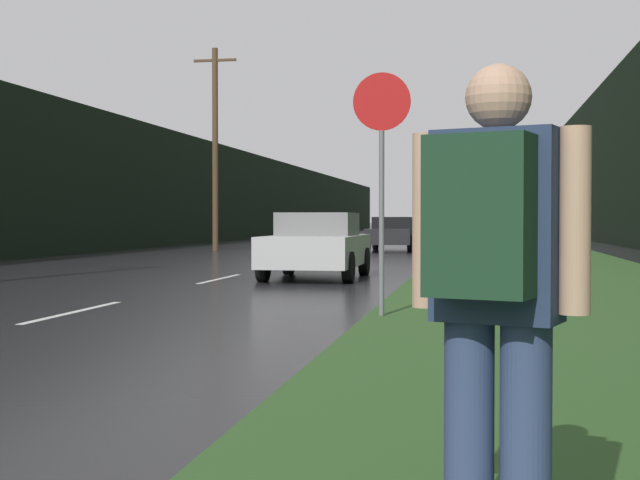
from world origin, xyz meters
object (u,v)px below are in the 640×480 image
(stop_sign, at_px, (382,164))
(hitchhiker_with_backpack, at_px, (494,288))
(car_passing_far, at_px, (392,234))
(car_passing_near, at_px, (317,245))

(stop_sign, relative_size, hitchhiker_with_backpack, 1.75)
(stop_sign, height_order, car_passing_far, stop_sign)
(car_passing_near, bearing_deg, car_passing_far, -90.00)
(car_passing_near, height_order, car_passing_far, car_passing_near)
(hitchhiker_with_backpack, height_order, car_passing_near, hitchhiker_with_backpack)
(hitchhiker_with_backpack, bearing_deg, car_passing_near, 120.31)
(car_passing_near, relative_size, car_passing_far, 0.92)
(hitchhiker_with_backpack, relative_size, car_passing_near, 0.45)
(stop_sign, height_order, hitchhiker_with_backpack, stop_sign)
(hitchhiker_with_backpack, bearing_deg, car_passing_far, 113.90)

